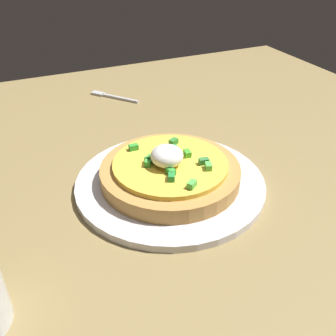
{
  "coord_description": "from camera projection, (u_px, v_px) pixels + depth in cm",
  "views": [
    {
      "loc": [
        -18.41,
        -51.01,
        34.74
      ],
      "look_at": [
        -0.33,
        -11.27,
        6.49
      ],
      "focal_mm": 41.19,
      "sensor_mm": 36.0,
      "label": 1
    }
  ],
  "objects": [
    {
      "name": "plate",
      "position": [
        168.0,
        183.0,
        0.53
      ],
      "size": [
        26.07,
        26.07,
        1.03
      ],
      "primitive_type": "cylinder",
      "color": "silver",
      "rests_on": "dining_table"
    },
    {
      "name": "fork",
      "position": [
        110.0,
        96.0,
        0.8
      ],
      "size": [
        7.93,
        9.47,
        0.5
      ],
      "rotation": [
        0.0,
        0.0,
        2.25
      ],
      "color": "#B7B7BC",
      "rests_on": "dining_table"
    },
    {
      "name": "pizza",
      "position": [
        168.0,
        171.0,
        0.52
      ],
      "size": [
        19.06,
        19.06,
        5.6
      ],
      "color": "#B78542",
      "rests_on": "plate"
    },
    {
      "name": "dining_table",
      "position": [
        141.0,
        158.0,
        0.63
      ],
      "size": [
        111.36,
        83.25,
        3.46
      ],
      "primitive_type": "cube",
      "color": "olive",
      "rests_on": "ground"
    }
  ]
}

